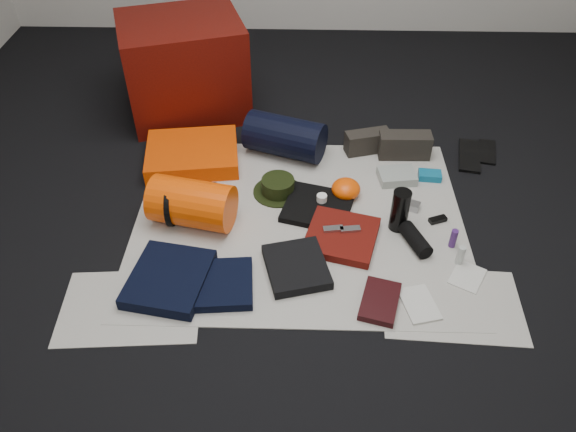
{
  "coord_description": "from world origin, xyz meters",
  "views": [
    {
      "loc": [
        -0.0,
        -2.03,
        1.86
      ],
      "look_at": [
        -0.05,
        -0.07,
        0.1
      ],
      "focal_mm": 35.0,
      "sensor_mm": 36.0,
      "label": 1
    }
  ],
  "objects_px": {
    "stuff_sack": "(192,203)",
    "compact_camera": "(410,205)",
    "navy_duffel": "(285,137)",
    "red_cabinet": "(184,67)",
    "sleeping_pad": "(192,154)",
    "water_bottle": "(400,210)",
    "paperback_book": "(380,301)"
  },
  "relations": [
    {
      "from": "compact_camera",
      "to": "red_cabinet",
      "type": "bearing_deg",
      "value": 167.83
    },
    {
      "from": "navy_duffel",
      "to": "water_bottle",
      "type": "relative_size",
      "value": 1.98
    },
    {
      "from": "red_cabinet",
      "to": "paperback_book",
      "type": "height_order",
      "value": "red_cabinet"
    },
    {
      "from": "paperback_book",
      "to": "navy_duffel",
      "type": "bearing_deg",
      "value": 127.31
    },
    {
      "from": "stuff_sack",
      "to": "paperback_book",
      "type": "distance_m",
      "value": 0.99
    },
    {
      "from": "stuff_sack",
      "to": "red_cabinet",
      "type": "bearing_deg",
      "value": 100.25
    },
    {
      "from": "sleeping_pad",
      "to": "stuff_sack",
      "type": "bearing_deg",
      "value": -80.5
    },
    {
      "from": "navy_duffel",
      "to": "sleeping_pad",
      "type": "bearing_deg",
      "value": -150.56
    },
    {
      "from": "red_cabinet",
      "to": "sleeping_pad",
      "type": "relative_size",
      "value": 1.39
    },
    {
      "from": "compact_camera",
      "to": "water_bottle",
      "type": "bearing_deg",
      "value": -95.38
    },
    {
      "from": "navy_duffel",
      "to": "paperback_book",
      "type": "xyz_separation_m",
      "value": [
        0.43,
        -1.07,
        -0.1
      ]
    },
    {
      "from": "stuff_sack",
      "to": "compact_camera",
      "type": "distance_m",
      "value": 1.08
    },
    {
      "from": "red_cabinet",
      "to": "water_bottle",
      "type": "relative_size",
      "value": 3.17
    },
    {
      "from": "sleeping_pad",
      "to": "compact_camera",
      "type": "height_order",
      "value": "sleeping_pad"
    },
    {
      "from": "water_bottle",
      "to": "stuff_sack",
      "type": "bearing_deg",
      "value": 179.03
    },
    {
      "from": "red_cabinet",
      "to": "stuff_sack",
      "type": "relative_size",
      "value": 1.76
    },
    {
      "from": "red_cabinet",
      "to": "water_bottle",
      "type": "bearing_deg",
      "value": -60.02
    },
    {
      "from": "compact_camera",
      "to": "stuff_sack",
      "type": "bearing_deg",
      "value": -149.06
    },
    {
      "from": "navy_duffel",
      "to": "water_bottle",
      "type": "height_order",
      "value": "navy_duffel"
    },
    {
      "from": "sleeping_pad",
      "to": "water_bottle",
      "type": "distance_m",
      "value": 1.19
    },
    {
      "from": "stuff_sack",
      "to": "water_bottle",
      "type": "bearing_deg",
      "value": -0.97
    },
    {
      "from": "red_cabinet",
      "to": "compact_camera",
      "type": "xyz_separation_m",
      "value": [
        1.26,
        -0.93,
        -0.26
      ]
    },
    {
      "from": "stuff_sack",
      "to": "compact_camera",
      "type": "height_order",
      "value": "stuff_sack"
    },
    {
      "from": "compact_camera",
      "to": "paperback_book",
      "type": "distance_m",
      "value": 0.65
    },
    {
      "from": "paperback_book",
      "to": "compact_camera",
      "type": "bearing_deg",
      "value": 86.71
    },
    {
      "from": "stuff_sack",
      "to": "compact_camera",
      "type": "xyz_separation_m",
      "value": [
        1.07,
        0.13,
        -0.1
      ]
    },
    {
      "from": "red_cabinet",
      "to": "stuff_sack",
      "type": "xyz_separation_m",
      "value": [
        0.19,
        -1.05,
        -0.17
      ]
    },
    {
      "from": "stuff_sack",
      "to": "compact_camera",
      "type": "relative_size",
      "value": 4.28
    },
    {
      "from": "stuff_sack",
      "to": "water_bottle",
      "type": "relative_size",
      "value": 1.8
    },
    {
      "from": "water_bottle",
      "to": "compact_camera",
      "type": "distance_m",
      "value": 0.19
    },
    {
      "from": "sleeping_pad",
      "to": "water_bottle",
      "type": "relative_size",
      "value": 2.27
    },
    {
      "from": "navy_duffel",
      "to": "red_cabinet",
      "type": "bearing_deg",
      "value": 162.54
    }
  ]
}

